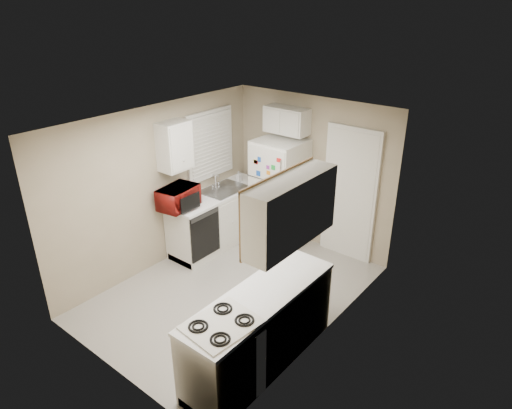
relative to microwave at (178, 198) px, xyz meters
The scene contains 19 objects.
floor 1.56m from the microwave, ahead, with size 3.80×3.80×0.00m, color beige.
ceiling 1.78m from the microwave, ahead, with size 3.80×3.80×0.00m, color white.
wall_left 0.32m from the microwave, 152.67° to the right, with size 3.80×3.80×0.00m, color tan.
wall_right 2.56m from the microwave, ahead, with size 3.80×3.80×0.00m, color tan.
wall_back 2.12m from the microwave, 57.00° to the left, with size 2.80×2.80×0.00m, color tan.
wall_front 2.34m from the microwave, 60.46° to the right, with size 2.80×2.80×0.00m, color tan.
left_counter 0.98m from the microwave, 86.29° to the left, with size 0.60×1.80×0.90m, color silver.
dishwasher 0.68m from the microwave, 26.67° to the left, with size 0.03×0.58×0.72m, color black.
sink 0.94m from the microwave, 86.89° to the left, with size 0.54×0.74×0.16m, color gray.
microwave is the anchor object (origin of this frame).
soap_bottle 1.34m from the microwave, 90.00° to the left, with size 0.08×0.08×0.17m, color white.
window_blinds 1.09m from the microwave, 102.85° to the left, with size 0.10×0.98×1.08m, color silver.
upper_cabinet_left 0.76m from the microwave, 137.76° to the left, with size 0.30×0.45×0.70m, color silver.
refrigerator 1.63m from the microwave, 61.13° to the left, with size 0.72×0.70×1.74m, color silver.
cabinet_over_fridge 2.02m from the microwave, 65.17° to the left, with size 0.70×0.30×0.40m, color silver.
interior_door 2.53m from the microwave, 43.09° to the left, with size 0.86×0.06×2.08m, color silver.
right_counter 2.51m from the microwave, 22.44° to the right, with size 0.60×2.00×0.90m, color silver.
stove 2.81m from the microwave, 34.18° to the right, with size 0.54×0.67×0.81m, color silver.
upper_cabinet_right 2.59m from the microwave, 14.69° to the right, with size 0.30×1.20×0.70m, color silver.
Camera 1 is at (3.52, -3.88, 3.74)m, focal length 32.00 mm.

